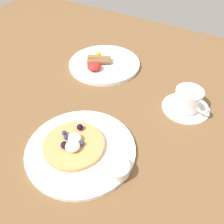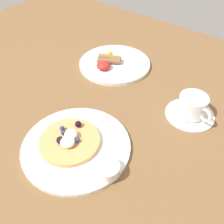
{
  "view_description": "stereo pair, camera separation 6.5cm",
  "coord_description": "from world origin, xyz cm",
  "px_view_note": "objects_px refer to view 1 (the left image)",
  "views": [
    {
      "loc": [
        33.02,
        -43.27,
        51.9
      ],
      "look_at": [
        6.64,
        0.25,
        4.0
      ],
      "focal_mm": 40.28,
      "sensor_mm": 36.0,
      "label": 1
    },
    {
      "loc": [
        38.38,
        -39.53,
        51.9
      ],
      "look_at": [
        6.64,
        0.25,
        4.0
      ],
      "focal_mm": 40.28,
      "sensor_mm": 36.0,
      "label": 2
    }
  ],
  "objects_px": {
    "coffee_cup": "(189,99)",
    "coffee_saucer": "(186,107)",
    "breakfast_plate": "(104,64)",
    "pancake_plate": "(81,149)",
    "syrup_ramekin": "(117,169)"
  },
  "relations": [
    {
      "from": "coffee_cup",
      "to": "coffee_saucer",
      "type": "bearing_deg",
      "value": 157.39
    },
    {
      "from": "coffee_cup",
      "to": "breakfast_plate",
      "type": "bearing_deg",
      "value": 167.78
    },
    {
      "from": "pancake_plate",
      "to": "coffee_cup",
      "type": "height_order",
      "value": "coffee_cup"
    },
    {
      "from": "pancake_plate",
      "to": "coffee_cup",
      "type": "relative_size",
      "value": 2.6
    },
    {
      "from": "coffee_saucer",
      "to": "pancake_plate",
      "type": "bearing_deg",
      "value": -120.66
    },
    {
      "from": "pancake_plate",
      "to": "coffee_saucer",
      "type": "relative_size",
      "value": 1.97
    },
    {
      "from": "breakfast_plate",
      "to": "coffee_cup",
      "type": "relative_size",
      "value": 2.42
    },
    {
      "from": "syrup_ramekin",
      "to": "breakfast_plate",
      "type": "xyz_separation_m",
      "value": [
        -0.28,
        0.38,
        -0.02
      ]
    },
    {
      "from": "syrup_ramekin",
      "to": "breakfast_plate",
      "type": "height_order",
      "value": "syrup_ramekin"
    },
    {
      "from": "coffee_saucer",
      "to": "coffee_cup",
      "type": "distance_m",
      "value": 0.04
    },
    {
      "from": "breakfast_plate",
      "to": "coffee_saucer",
      "type": "relative_size",
      "value": 1.83
    },
    {
      "from": "breakfast_plate",
      "to": "coffee_saucer",
      "type": "bearing_deg",
      "value": -12.17
    },
    {
      "from": "syrup_ramekin",
      "to": "breakfast_plate",
      "type": "distance_m",
      "value": 0.48
    },
    {
      "from": "breakfast_plate",
      "to": "syrup_ramekin",
      "type": "bearing_deg",
      "value": -53.87
    },
    {
      "from": "pancake_plate",
      "to": "syrup_ramekin",
      "type": "bearing_deg",
      "value": -6.24
    }
  ]
}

